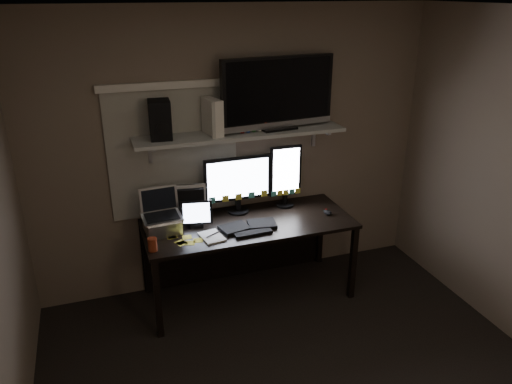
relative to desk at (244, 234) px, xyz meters
name	(u,v)px	position (x,y,z in m)	size (l,w,h in m)	color
ceiling	(339,11)	(0.00, -1.55, 1.95)	(3.60, 3.60, 0.00)	silver
back_wall	(235,152)	(0.00, 0.25, 0.70)	(3.60, 3.60, 0.00)	#6D5C4E
window_blinds	(174,153)	(-0.55, 0.24, 0.75)	(1.10, 0.02, 1.10)	#BCB9A9
desk	(244,234)	(0.00, 0.00, 0.00)	(1.80, 0.75, 0.73)	black
wall_shelf	(241,134)	(0.00, 0.08, 0.91)	(1.80, 0.35, 0.03)	#ACACA7
monitor_landscape	(238,184)	(-0.02, 0.11, 0.44)	(0.61, 0.06, 0.53)	black
monitor_portrait	(285,176)	(0.43, 0.11, 0.47)	(0.29, 0.05, 0.59)	black
keyboard	(248,226)	(-0.03, -0.23, 0.19)	(0.49, 0.19, 0.03)	black
mouse	(328,212)	(0.72, -0.19, 0.19)	(0.06, 0.10, 0.04)	black
notepad	(212,237)	(-0.37, -0.30, 0.18)	(0.16, 0.23, 0.01)	silver
tablet	(196,214)	(-0.44, -0.06, 0.29)	(0.27, 0.11, 0.23)	black
file_sorter	(190,202)	(-0.46, 0.11, 0.33)	(0.24, 0.11, 0.31)	black
laptop	(162,213)	(-0.73, -0.09, 0.35)	(0.32, 0.26, 0.36)	#AAAAAE
cup	(153,244)	(-0.85, -0.36, 0.23)	(0.07, 0.07, 0.10)	maroon
sticky_notes	(183,238)	(-0.59, -0.24, 0.18)	(0.32, 0.24, 0.00)	yellow
tv	(278,93)	(0.33, 0.07, 1.23)	(1.02, 0.18, 0.61)	black
game_console	(212,117)	(-0.24, 0.08, 1.08)	(0.08, 0.25, 0.30)	silver
speaker	(160,120)	(-0.66, 0.10, 1.08)	(0.17, 0.21, 0.31)	black
bottles	(254,124)	(0.10, 0.04, 0.99)	(0.21, 0.05, 0.13)	#A50F0C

